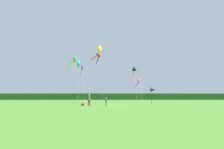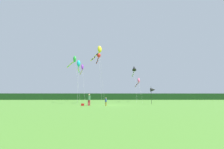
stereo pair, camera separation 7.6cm
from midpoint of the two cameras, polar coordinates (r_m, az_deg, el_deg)
The scene contains 13 objects.
ground_plane at distance 25.33m, azimuth 0.19°, elevation -11.41°, with size 120.00×120.00×0.00m, color #4C842D.
distant_treeline at distance 70.29m, azimuth -0.67°, elevation -8.28°, with size 108.00×3.63×2.83m, color #193D19.
person_adult at distance 24.23m, azimuth -8.62°, elevation -9.09°, with size 0.39×0.39×1.79m.
person_child at distance 23.55m, azimuth -2.35°, elevation -9.95°, with size 0.27×0.27×1.24m.
cooler_box at distance 24.03m, azimuth -10.97°, elevation -11.01°, with size 0.41×0.39×0.35m, color red.
banner_flag_pole at distance 29.07m, azimuth 14.99°, elevation -5.59°, with size 0.90×0.70×3.21m.
kite_yellow at distance 31.84m, azimuth -4.98°, elevation 8.97°, with size 3.41×5.44×11.78m.
kite_rainbow at distance 44.03m, azimuth 9.72°, elevation -2.51°, with size 0.80×9.22×6.77m.
kite_purple at distance 45.50m, azimuth -11.16°, elevation 2.46°, with size 3.27×8.63×10.91m.
kite_black at distance 40.67m, azimuth 8.15°, elevation 2.15°, with size 1.18×9.40×9.68m.
kite_green at distance 36.70m, azimuth -14.08°, elevation 5.36°, with size 4.69×5.60×10.86m.
kite_red at distance 37.92m, azimuth -5.09°, elevation 6.86°, with size 2.03×7.33×12.06m.
kite_cyan at distance 32.00m, azimuth -12.44°, elevation 3.73°, with size 1.14×5.85×8.84m.
Camera 1 is at (-0.63, -25.29, 1.36)m, focal length 24.43 mm.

